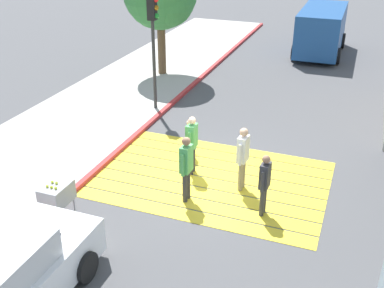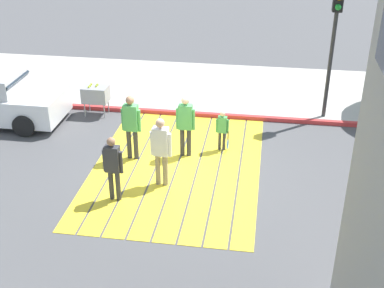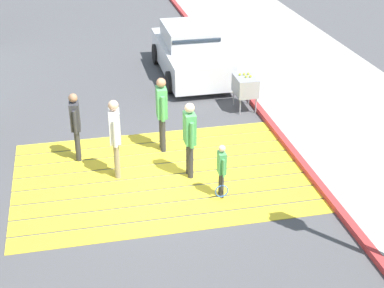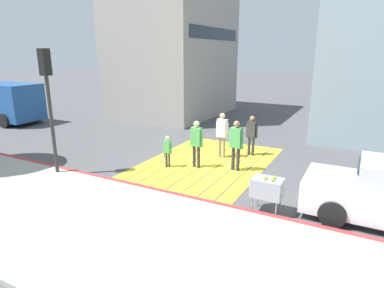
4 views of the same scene
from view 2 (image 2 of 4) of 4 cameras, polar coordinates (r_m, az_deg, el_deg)
The scene contains 11 objects.
ground_plane at distance 13.74m, azimuth -1.65°, elevation -2.51°, with size 120.00×120.00×0.00m, color #4C4C4F.
crosswalk_stripes at distance 13.74m, azimuth -1.65°, elevation -2.49°, with size 6.40×4.35×0.01m.
sidewalk_west at distance 18.71m, azimuth 1.39°, elevation 6.26°, with size 4.80×40.00×0.12m, color #ADA8A0.
curb_painted at distance 16.56m, azimuth 0.33°, elevation 3.32°, with size 0.16×40.00×0.13m, color #BC3333.
traffic_light_corner at distance 15.84m, azimuth 15.50°, elevation 12.59°, with size 0.39×0.28×4.24m.
tennis_ball_cart at distance 16.71m, azimuth -10.58°, elevation 5.41°, with size 0.56×0.80×1.02m.
pedestrian_adult_lead at distance 13.74m, azimuth -6.71°, elevation 2.31°, with size 0.25×0.53×1.83m.
pedestrian_adult_trailing at distance 12.07m, azimuth -8.70°, elevation -2.23°, with size 0.23×0.49×1.65m.
pedestrian_adult_side at distance 12.48m, azimuth -3.45°, elevation -0.36°, with size 0.26×0.53×1.82m.
pedestrian_teen_behind at distance 13.81m, azimuth -0.72°, elevation 2.44°, with size 0.23×0.51×1.75m.
pedestrian_child_with_racket at distance 14.27m, azimuth 3.39°, elevation 1.67°, with size 0.28×0.37×1.19m.
Camera 2 is at (11.65, 2.18, 6.96)m, focal length 48.43 mm.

